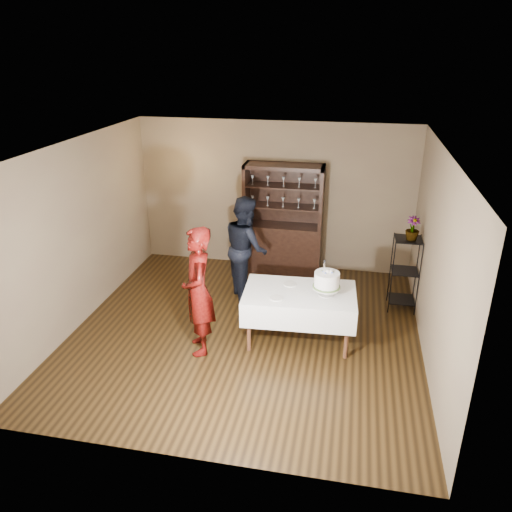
{
  "coord_description": "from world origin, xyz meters",
  "views": [
    {
      "loc": [
        1.39,
        -6.17,
        3.93
      ],
      "look_at": [
        0.13,
        0.1,
        1.18
      ],
      "focal_mm": 35.0,
      "sensor_mm": 36.0,
      "label": 1
    }
  ],
  "objects_px": {
    "cake_table": "(299,303)",
    "plant_etagere": "(405,271)",
    "woman": "(198,291)",
    "cake": "(327,281)",
    "potted_plant": "(413,229)",
    "china_hutch": "(283,237)",
    "man": "(246,247)"
  },
  "relations": [
    {
      "from": "woman",
      "to": "man",
      "type": "distance_m",
      "value": 1.76
    },
    {
      "from": "plant_etagere",
      "to": "woman",
      "type": "bearing_deg",
      "value": -147.85
    },
    {
      "from": "cake_table",
      "to": "woman",
      "type": "xyz_separation_m",
      "value": [
        -1.3,
        -0.5,
        0.31
      ]
    },
    {
      "from": "cake_table",
      "to": "cake",
      "type": "xyz_separation_m",
      "value": [
        0.36,
        -0.02,
        0.39
      ]
    },
    {
      "from": "man",
      "to": "potted_plant",
      "type": "distance_m",
      "value": 2.61
    },
    {
      "from": "man",
      "to": "cake",
      "type": "bearing_deg",
      "value": -160.71
    },
    {
      "from": "plant_etagere",
      "to": "potted_plant",
      "type": "relative_size",
      "value": 3.28
    },
    {
      "from": "plant_etagere",
      "to": "cake_table",
      "type": "xyz_separation_m",
      "value": [
        -1.5,
        -1.26,
        -0.06
      ]
    },
    {
      "from": "plant_etagere",
      "to": "woman",
      "type": "distance_m",
      "value": 3.31
    },
    {
      "from": "man",
      "to": "china_hutch",
      "type": "bearing_deg",
      "value": -51.32
    },
    {
      "from": "cake",
      "to": "potted_plant",
      "type": "distance_m",
      "value": 1.75
    },
    {
      "from": "china_hutch",
      "to": "woman",
      "type": "height_order",
      "value": "china_hutch"
    },
    {
      "from": "china_hutch",
      "to": "potted_plant",
      "type": "bearing_deg",
      "value": -27.39
    },
    {
      "from": "china_hutch",
      "to": "cake_table",
      "type": "distance_m",
      "value": 2.38
    },
    {
      "from": "china_hutch",
      "to": "man",
      "type": "bearing_deg",
      "value": -112.71
    },
    {
      "from": "cake",
      "to": "potted_plant",
      "type": "height_order",
      "value": "potted_plant"
    },
    {
      "from": "china_hutch",
      "to": "cake",
      "type": "bearing_deg",
      "value": -68.05
    },
    {
      "from": "china_hutch",
      "to": "potted_plant",
      "type": "relative_size",
      "value": 5.47
    },
    {
      "from": "potted_plant",
      "to": "plant_etagere",
      "type": "bearing_deg",
      "value": 127.06
    },
    {
      "from": "man",
      "to": "cake",
      "type": "height_order",
      "value": "man"
    },
    {
      "from": "china_hutch",
      "to": "cake",
      "type": "relative_size",
      "value": 3.81
    },
    {
      "from": "plant_etagere",
      "to": "cake",
      "type": "xyz_separation_m",
      "value": [
        -1.14,
        -1.28,
        0.33
      ]
    },
    {
      "from": "china_hutch",
      "to": "cake_table",
      "type": "bearing_deg",
      "value": -75.88
    },
    {
      "from": "woman",
      "to": "cake",
      "type": "xyz_separation_m",
      "value": [
        1.66,
        0.48,
        0.08
      ]
    },
    {
      "from": "potted_plant",
      "to": "cake_table",
      "type": "bearing_deg",
      "value": -141.58
    },
    {
      "from": "woman",
      "to": "man",
      "type": "bearing_deg",
      "value": 148.87
    },
    {
      "from": "plant_etagere",
      "to": "man",
      "type": "relative_size",
      "value": 0.7
    },
    {
      "from": "cake_table",
      "to": "plant_etagere",
      "type": "bearing_deg",
      "value": 39.96
    },
    {
      "from": "potted_plant",
      "to": "man",
      "type": "bearing_deg",
      "value": 179.6
    },
    {
      "from": "china_hutch",
      "to": "plant_etagere",
      "type": "xyz_separation_m",
      "value": [
        2.08,
        -1.05,
        -0.01
      ]
    },
    {
      "from": "cake_table",
      "to": "woman",
      "type": "distance_m",
      "value": 1.43
    },
    {
      "from": "man",
      "to": "cake",
      "type": "relative_size",
      "value": 3.26
    }
  ]
}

